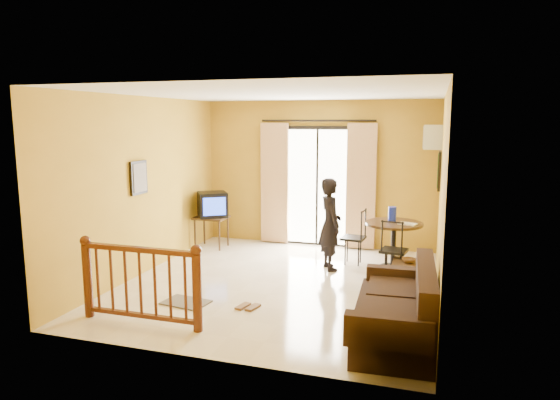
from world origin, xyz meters
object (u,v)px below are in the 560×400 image
(sofa, at_px, (400,313))
(dining_table, at_px, (394,232))
(coffee_table, at_px, (408,273))
(television, at_px, (212,204))
(standing_person, at_px, (330,224))

(sofa, bearing_deg, dining_table, 93.42)
(coffee_table, distance_m, sofa, 1.77)
(coffee_table, height_order, sofa, sofa)
(television, relative_size, standing_person, 0.46)
(sofa, height_order, standing_person, standing_person)
(dining_table, relative_size, coffee_table, 1.12)
(dining_table, bearing_deg, coffee_table, -73.71)
(television, height_order, coffee_table, television)
(standing_person, bearing_deg, television, 44.13)
(coffee_table, bearing_deg, standing_person, 152.53)
(television, height_order, standing_person, standing_person)
(television, distance_m, sofa, 4.91)
(television, xyz_separation_m, sofa, (3.72, -3.16, -0.52))
(television, height_order, dining_table, television)
(coffee_table, bearing_deg, sofa, -89.79)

